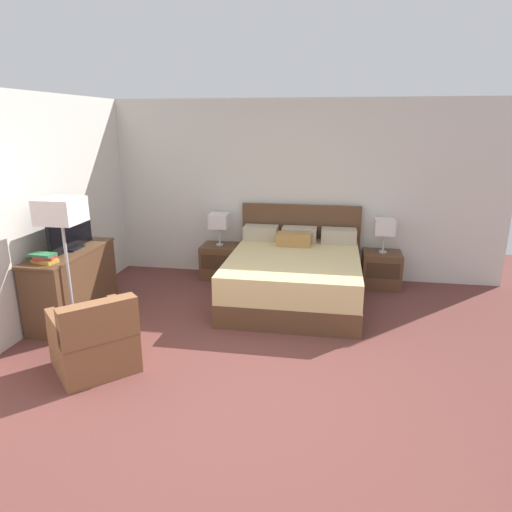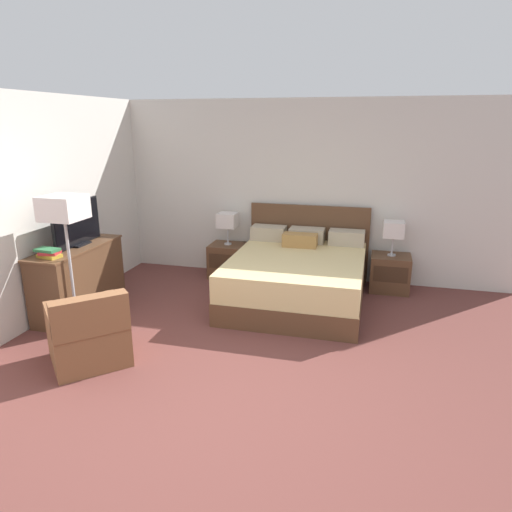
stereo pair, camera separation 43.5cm
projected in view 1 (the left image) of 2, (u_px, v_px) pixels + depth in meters
The scene contains 15 objects.
ground_plane at pixel (233, 411), 3.72m from camera, with size 10.57×10.57×0.00m, color brown.
wall_back at pixel (284, 190), 6.71m from camera, with size 6.29×0.06×2.59m, color beige.
wall_left at pixel (38, 211), 5.15m from camera, with size 0.06×5.32×2.59m, color beige.
bed at pixel (294, 275), 5.97m from camera, with size 1.74×2.02×1.11m.
nightstand_left at pixel (220, 261), 6.85m from camera, with size 0.53×0.46×0.50m.
nightstand_right at pixel (381, 270), 6.47m from camera, with size 0.53×0.46×0.50m.
table_lamp_left at pixel (219, 221), 6.68m from camera, with size 0.27×0.27×0.48m.
table_lamp_right at pixel (385, 227), 6.29m from camera, with size 0.27×0.27×0.48m.
dresser at pixel (73, 283), 5.41m from camera, with size 0.47×1.34×0.83m.
tv at pixel (70, 227), 5.29m from camera, with size 0.18×0.86×0.54m.
book_red_cover at pixel (45, 261), 4.85m from camera, with size 0.25×0.15×0.04m, color gold.
book_blue_cover at pixel (45, 258), 4.84m from camera, with size 0.20×0.16×0.03m, color #B7282D.
book_small_top at pixel (42, 255), 4.83m from camera, with size 0.26×0.15×0.03m, color #2D7042.
armchair_by_window at pixel (95, 342), 4.27m from camera, with size 0.97×0.97×0.76m.
floor_lamp at pixel (62, 219), 4.64m from camera, with size 0.40×0.40×1.53m.
Camera 1 is at (0.73, -3.13, 2.27)m, focal length 32.00 mm.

